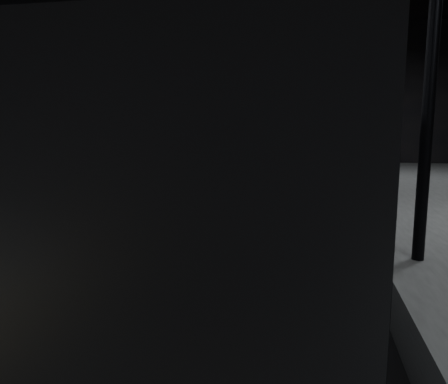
# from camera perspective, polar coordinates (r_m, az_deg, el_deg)

# --- Properties ---
(ground) EXTENTS (44.00, 44.00, 0.00)m
(ground) POSITION_cam_1_polar(r_m,az_deg,el_deg) (14.68, 5.39, -6.95)
(ground) COLOR black
(ground) RESTS_ON ground
(platform_left) EXTENTS (9.00, 43.80, 1.00)m
(platform_left) POSITION_cam_1_polar(r_m,az_deg,el_deg) (16.97, -20.72, -3.59)
(platform_left) COLOR #4D4D4B
(platform_left) RESTS_ON ground
(tactile_strip) EXTENTS (0.50, 43.80, 0.01)m
(tactile_strip) POSITION_cam_1_polar(r_m,az_deg,el_deg) (15.09, -6.94, -2.62)
(tactile_strip) COLOR #876218
(tactile_strip) RESTS_ON platform_left
(track) EXTENTS (2.40, 43.00, 0.24)m
(track) POSITION_cam_1_polar(r_m,az_deg,el_deg) (14.66, 5.39, -6.70)
(track) COLOR #3F3328
(track) RESTS_ON ground
(train) EXTENTS (3.17, 21.19, 5.66)m
(train) POSITION_cam_1_polar(r_m,az_deg,el_deg) (11.71, 4.42, 4.76)
(train) COLOR #ACAFB4
(train) RESTS_ON ground
(woman) EXTENTS (0.63, 0.47, 1.56)m
(woman) POSITION_cam_1_polar(r_m,az_deg,el_deg) (12.78, -14.36, -1.39)
(woman) COLOR #8C7356
(woman) RESTS_ON platform_left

